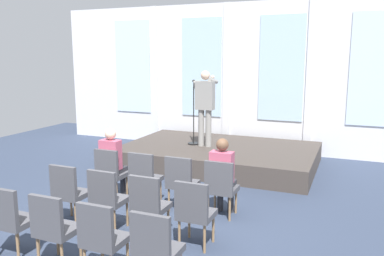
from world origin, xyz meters
name	(u,v)px	position (x,y,z in m)	size (l,w,h in m)	color
ground_plane	(132,232)	(0.00, 0.00, 0.00)	(14.86, 14.86, 0.00)	#2D384C
rear_partition	(242,77)	(0.04, 5.71, 1.99)	(10.96, 0.14, 3.93)	silver
stage_platform	(219,155)	(0.00, 4.00, 0.22)	(4.42, 2.83, 0.44)	#3F3833
speaker	(205,103)	(-0.32, 3.88, 1.47)	(0.51, 0.69, 1.77)	gray
mic_stand	(194,130)	(-0.64, 3.97, 0.78)	(0.28, 0.28, 1.55)	black
chair_r0_c0	(110,171)	(-1.03, 1.02, 0.53)	(0.46, 0.44, 0.94)	olive
audience_r0_c0	(112,159)	(-1.03, 1.10, 0.72)	(0.36, 0.39, 1.30)	#2D2D33
chair_r0_c1	(144,175)	(-0.34, 1.02, 0.53)	(0.46, 0.44, 0.94)	olive
chair_r0_c2	(181,180)	(0.34, 1.02, 0.53)	(0.46, 0.44, 0.94)	olive
chair_r0_c3	(221,185)	(1.03, 1.02, 0.53)	(0.46, 0.44, 0.94)	olive
audience_r0_c3	(223,173)	(1.03, 1.10, 0.71)	(0.36, 0.39, 1.28)	#2D2D33
chair_r1_c0	(69,190)	(-1.03, -0.09, 0.53)	(0.46, 0.44, 0.94)	olive
chair_r1_c1	(107,196)	(-0.34, -0.09, 0.53)	(0.46, 0.44, 0.94)	olive
chair_r1_c2	(149,203)	(0.34, -0.09, 0.53)	(0.46, 0.44, 0.94)	olive
chair_r1_c3	(194,210)	(1.03, -0.09, 0.53)	(0.46, 0.44, 0.94)	olive
chair_r2_c0	(11,217)	(-1.03, -1.20, 0.53)	(0.46, 0.44, 0.94)	olive
chair_r2_c1	(54,225)	(-0.34, -1.20, 0.53)	(0.46, 0.44, 0.94)	olive
chair_r2_c2	(102,235)	(0.34, -1.20, 0.53)	(0.46, 0.44, 0.94)	olive
chair_r2_c3	(155,246)	(1.03, -1.20, 0.53)	(0.46, 0.44, 0.94)	olive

